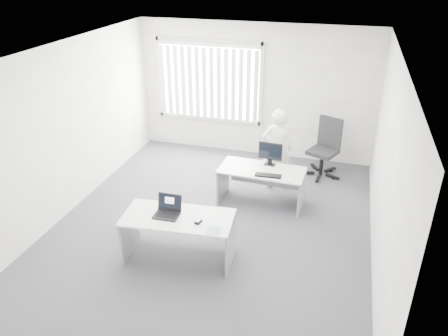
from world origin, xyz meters
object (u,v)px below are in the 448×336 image
(desk_near, at_px, (178,228))
(office_chair, at_px, (323,158))
(desk_far, at_px, (261,179))
(monitor, at_px, (270,154))
(person, at_px, (277,149))
(laptop, at_px, (166,208))

(desk_near, bearing_deg, office_chair, 56.55)
(desk_far, bearing_deg, monitor, 69.30)
(office_chair, distance_m, person, 1.21)
(desk_near, distance_m, desk_far, 2.02)
(monitor, bearing_deg, person, 88.31)
(desk_near, relative_size, office_chair, 1.39)
(desk_near, xyz_separation_m, person, (0.96, 2.51, 0.27))
(office_chair, bearing_deg, desk_far, -100.04)
(desk_near, relative_size, monitor, 3.85)
(desk_near, xyz_separation_m, laptop, (-0.16, -0.03, 0.33))
(office_chair, height_order, monitor, office_chair)
(desk_far, xyz_separation_m, laptop, (-0.97, -1.89, 0.36))
(desk_far, relative_size, monitor, 3.58)
(person, distance_m, monitor, 0.45)
(person, height_order, laptop, person)
(desk_far, height_order, person, person)
(desk_far, xyz_separation_m, monitor, (0.09, 0.22, 0.40))
(desk_far, bearing_deg, laptop, -114.78)
(laptop, bearing_deg, desk_far, 61.11)
(desk_near, xyz_separation_m, office_chair, (1.77, 3.30, -0.15))
(person, relative_size, laptop, 4.46)
(office_chair, distance_m, laptop, 3.88)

